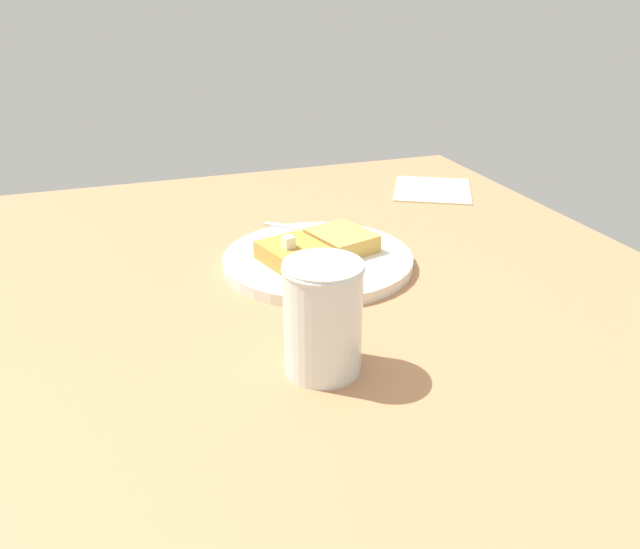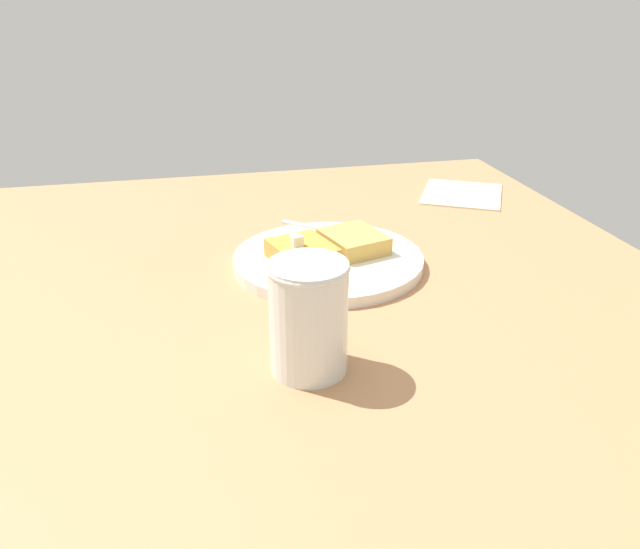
% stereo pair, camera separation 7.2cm
% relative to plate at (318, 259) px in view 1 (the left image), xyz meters
% --- Properties ---
extents(table_surface, '(1.07, 1.07, 0.03)m').
position_rel_plate_xyz_m(table_surface, '(-0.08, -0.06, -0.02)').
color(table_surface, '#AC764E').
rests_on(table_surface, ground).
extents(plate, '(0.26, 0.26, 0.02)m').
position_rel_plate_xyz_m(plate, '(0.00, 0.00, 0.00)').
color(plate, silver).
rests_on(plate, table_surface).
extents(toast_slice_left, '(0.09, 0.10, 0.02)m').
position_rel_plate_xyz_m(toast_slice_left, '(-0.04, -0.01, 0.02)').
color(toast_slice_left, '#BA8635').
rests_on(toast_slice_left, plate).
extents(toast_slice_middle, '(0.09, 0.10, 0.02)m').
position_rel_plate_xyz_m(toast_slice_middle, '(0.04, 0.01, 0.02)').
color(toast_slice_middle, gold).
rests_on(toast_slice_middle, plate).
extents(butter_pat_primary, '(0.02, 0.02, 0.02)m').
position_rel_plate_xyz_m(butter_pat_primary, '(-0.05, -0.02, 0.04)').
color(butter_pat_primary, '#F1EFC6').
rests_on(butter_pat_primary, toast_slice_left).
extents(fork, '(0.13, 0.11, 0.00)m').
position_rel_plate_xyz_m(fork, '(0.03, 0.08, 0.01)').
color(fork, silver).
rests_on(fork, plate).
extents(syrup_jar, '(0.08, 0.08, 0.12)m').
position_rel_plate_xyz_m(syrup_jar, '(-0.08, -0.24, 0.04)').
color(syrup_jar, '#361507').
rests_on(syrup_jar, table_surface).
extents(napkin, '(0.19, 0.20, 0.00)m').
position_rel_plate_xyz_m(napkin, '(0.31, 0.25, -0.01)').
color(napkin, beige).
rests_on(napkin, table_surface).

